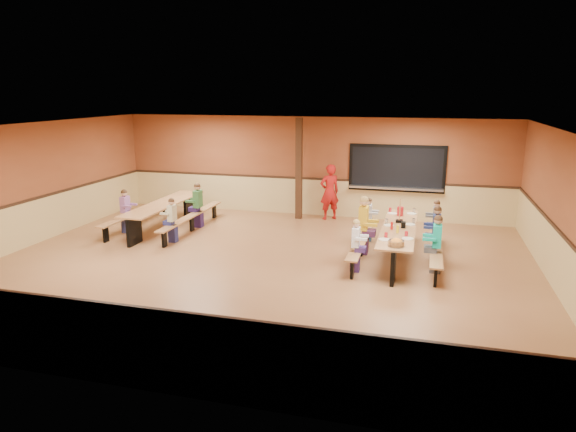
# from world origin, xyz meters

# --- Properties ---
(ground) EXTENTS (12.00, 12.00, 0.00)m
(ground) POSITION_xyz_m (0.00, 0.00, 0.00)
(ground) COLOR brown
(ground) RESTS_ON ground
(room_envelope) EXTENTS (12.04, 10.04, 3.02)m
(room_envelope) POSITION_xyz_m (0.00, 0.00, 0.69)
(room_envelope) COLOR brown
(room_envelope) RESTS_ON ground
(kitchen_pass_through) EXTENTS (2.78, 0.28, 1.38)m
(kitchen_pass_through) POSITION_xyz_m (2.60, 4.96, 1.49)
(kitchen_pass_through) COLOR black
(kitchen_pass_through) RESTS_ON ground
(structural_post) EXTENTS (0.18, 0.18, 3.00)m
(structural_post) POSITION_xyz_m (-0.20, 4.40, 1.50)
(structural_post) COLOR #321D10
(structural_post) RESTS_ON ground
(cafeteria_table_main) EXTENTS (1.91, 3.70, 0.74)m
(cafeteria_table_main) POSITION_xyz_m (2.91, 1.31, 0.53)
(cafeteria_table_main) COLOR #A67042
(cafeteria_table_main) RESTS_ON ground
(cafeteria_table_second) EXTENTS (1.91, 3.70, 0.74)m
(cafeteria_table_second) POSITION_xyz_m (-3.52, 2.25, 0.53)
(cafeteria_table_second) COLOR #A67042
(cafeteria_table_second) RESTS_ON ground
(seated_child_white_left) EXTENTS (0.33, 0.27, 1.13)m
(seated_child_white_left) POSITION_xyz_m (2.09, 0.19, 0.56)
(seated_child_white_left) COLOR white
(seated_child_white_left) RESTS_ON ground
(seated_adult_yellow) EXTENTS (0.44, 0.36, 1.36)m
(seated_adult_yellow) POSITION_xyz_m (2.09, 1.46, 0.68)
(seated_adult_yellow) COLOR gold
(seated_adult_yellow) RESTS_ON ground
(seated_child_grey_left) EXTENTS (0.32, 0.26, 1.11)m
(seated_child_grey_left) POSITION_xyz_m (2.09, 2.56, 0.55)
(seated_child_grey_left) COLOR #B3B3B3
(seated_child_grey_left) RESTS_ON ground
(seated_child_teal_right) EXTENTS (0.38, 0.31, 1.23)m
(seated_child_teal_right) POSITION_xyz_m (3.74, 0.57, 0.61)
(seated_child_teal_right) COLOR #0FAB94
(seated_child_teal_right) RESTS_ON ground
(seated_child_navy_right) EXTENTS (0.37, 0.30, 1.21)m
(seated_child_navy_right) POSITION_xyz_m (3.74, 1.55, 0.61)
(seated_child_navy_right) COLOR navy
(seated_child_navy_right) RESTS_ON ground
(seated_child_char_right) EXTENTS (0.33, 0.27, 1.13)m
(seated_child_char_right) POSITION_xyz_m (3.74, 2.62, 0.56)
(seated_child_char_right) COLOR #51555D
(seated_child_char_right) RESTS_ON ground
(seated_child_purple_sec) EXTENTS (0.35, 0.29, 1.17)m
(seated_child_purple_sec) POSITION_xyz_m (-4.34, 1.65, 0.58)
(seated_child_purple_sec) COLOR #935C9A
(seated_child_purple_sec) RESTS_ON ground
(seated_child_green_sec) EXTENTS (0.38, 0.31, 1.23)m
(seated_child_green_sec) POSITION_xyz_m (-2.69, 2.69, 0.62)
(seated_child_green_sec) COLOR #387740
(seated_child_green_sec) RESTS_ON ground
(seated_child_tan_sec) EXTENTS (0.33, 0.27, 1.12)m
(seated_child_tan_sec) POSITION_xyz_m (-2.69, 1.16, 0.56)
(seated_child_tan_sec) COLOR #BEBB95
(seated_child_tan_sec) RESTS_ON ground
(standing_woman) EXTENTS (0.72, 0.66, 1.66)m
(standing_woman) POSITION_xyz_m (0.70, 4.55, 0.83)
(standing_woman) COLOR #AD1513
(standing_woman) RESTS_ON ground
(punch_pitcher) EXTENTS (0.16, 0.16, 0.22)m
(punch_pitcher) POSITION_xyz_m (2.88, 2.45, 0.85)
(punch_pitcher) COLOR red
(punch_pitcher) RESTS_ON cafeteria_table_main
(chip_bowl) EXTENTS (0.32, 0.32, 0.15)m
(chip_bowl) POSITION_xyz_m (2.95, -0.19, 0.81)
(chip_bowl) COLOR orange
(chip_bowl) RESTS_ON cafeteria_table_main
(napkin_dispenser) EXTENTS (0.10, 0.14, 0.13)m
(napkin_dispenser) POSITION_xyz_m (3.01, 1.32, 0.80)
(napkin_dispenser) COLOR black
(napkin_dispenser) RESTS_ON cafeteria_table_main
(condiment_mustard) EXTENTS (0.06, 0.06, 0.17)m
(condiment_mustard) POSITION_xyz_m (2.91, 0.84, 0.82)
(condiment_mustard) COLOR yellow
(condiment_mustard) RESTS_ON cafeteria_table_main
(condiment_ketchup) EXTENTS (0.06, 0.06, 0.17)m
(condiment_ketchup) POSITION_xyz_m (2.77, 1.09, 0.82)
(condiment_ketchup) COLOR #B2140F
(condiment_ketchup) RESTS_ON cafeteria_table_main
(table_paddle) EXTENTS (0.16, 0.16, 0.56)m
(table_paddle) POSITION_xyz_m (2.90, 1.77, 0.88)
(table_paddle) COLOR black
(table_paddle) RESTS_ON cafeteria_table_main
(place_settings) EXTENTS (0.65, 3.30, 0.11)m
(place_settings) POSITION_xyz_m (2.91, 1.31, 0.80)
(place_settings) COLOR beige
(place_settings) RESTS_ON cafeteria_table_main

